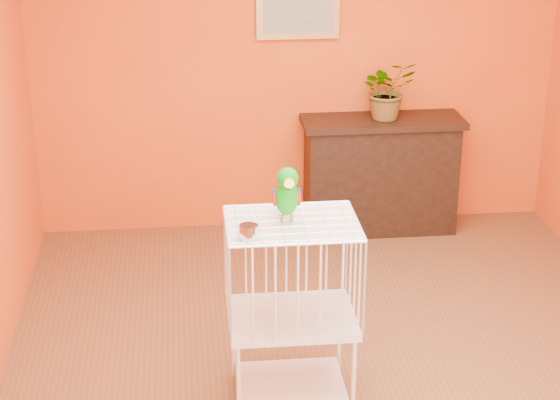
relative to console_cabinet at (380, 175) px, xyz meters
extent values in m
plane|color=brown|center=(-0.63, -2.03, -0.46)|extent=(4.50, 4.50, 0.00)
plane|color=#DB5714|center=(-0.63, 0.22, 0.84)|extent=(4.00, 0.00, 4.00)
cube|color=black|center=(0.00, 0.00, -0.03)|extent=(1.15, 0.38, 0.87)
cube|color=black|center=(0.00, 0.00, 0.43)|extent=(1.23, 0.44, 0.05)
cube|color=black|center=(0.00, -0.17, -0.03)|extent=(0.81, 0.02, 0.43)
cube|color=brown|center=(-0.24, -0.04, -0.12)|extent=(0.05, 0.17, 0.27)
cube|color=#36572B|center=(-0.16, -0.04, -0.12)|extent=(0.05, 0.17, 0.27)
cube|color=brown|center=(-0.08, -0.04, -0.12)|extent=(0.05, 0.17, 0.27)
cube|color=#36572B|center=(0.02, -0.04, -0.12)|extent=(0.05, 0.17, 0.27)
cube|color=brown|center=(0.12, -0.04, -0.12)|extent=(0.05, 0.17, 0.27)
imported|color=#26722D|center=(0.03, 0.04, 0.63)|extent=(0.49, 0.53, 0.35)
cube|color=#AB803D|center=(-0.63, 0.19, 1.29)|extent=(0.62, 0.03, 0.50)
cube|color=gray|center=(-0.63, 0.17, 1.29)|extent=(0.52, 0.01, 0.40)
cube|color=white|center=(-0.97, -2.24, -0.37)|extent=(0.59, 0.45, 0.02)
cube|color=white|center=(-0.97, -2.24, 0.04)|extent=(0.69, 0.53, 0.04)
cube|color=white|center=(-0.97, -2.24, 0.60)|extent=(0.69, 0.53, 0.01)
cylinder|color=white|center=(-1.28, -2.48, -0.22)|extent=(0.03, 0.03, 0.48)
cylinder|color=white|center=(-0.66, -2.48, -0.22)|extent=(0.03, 0.03, 0.48)
cylinder|color=white|center=(-1.27, -2.00, -0.22)|extent=(0.03, 0.03, 0.48)
cylinder|color=white|center=(-0.66, -2.00, -0.22)|extent=(0.03, 0.03, 0.48)
cylinder|color=silver|center=(-1.21, -2.42, 0.64)|extent=(0.10, 0.10, 0.07)
cylinder|color=#59544C|center=(-1.02, -2.23, 0.62)|extent=(0.01, 0.01, 0.05)
cylinder|color=#59544C|center=(-0.97, -2.23, 0.62)|extent=(0.01, 0.01, 0.05)
ellipsoid|color=#079506|center=(-0.99, -2.23, 0.74)|extent=(0.12, 0.18, 0.23)
ellipsoid|color=#079506|center=(-0.99, -2.27, 0.86)|extent=(0.11, 0.12, 0.11)
cone|color=#F9A914|center=(-0.99, -2.32, 0.85)|extent=(0.05, 0.07, 0.07)
cone|color=black|center=(-0.99, -2.31, 0.83)|extent=(0.03, 0.03, 0.03)
sphere|color=black|center=(-1.03, -2.29, 0.87)|extent=(0.02, 0.02, 0.02)
sphere|color=black|center=(-0.96, -2.29, 0.87)|extent=(0.02, 0.02, 0.02)
ellipsoid|color=#A50C0C|center=(-1.06, -2.22, 0.73)|extent=(0.03, 0.07, 0.08)
ellipsoid|color=navy|center=(-0.93, -2.22, 0.73)|extent=(0.03, 0.07, 0.08)
cone|color=#079506|center=(-0.99, -2.16, 0.67)|extent=(0.07, 0.16, 0.12)
camera|label=1|loc=(-1.52, -6.68, 2.53)|focal=60.00mm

